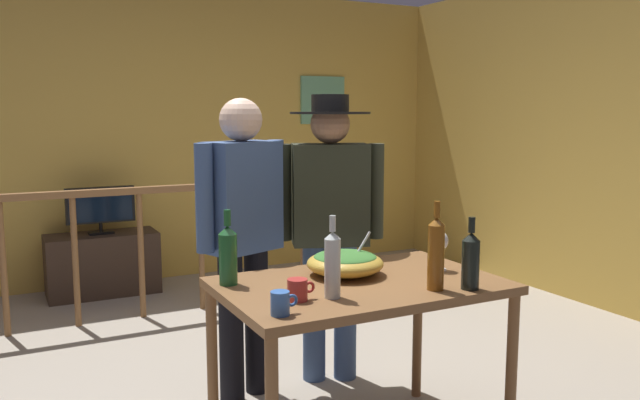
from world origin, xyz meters
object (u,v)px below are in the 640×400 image
(tv_console, at_px, (103,264))
(serving_table, at_px, (360,300))
(wine_bottle_amber, at_px, (436,252))
(person_standing_left, at_px, (243,225))
(framed_picture, at_px, (323,100))
(flat_screen_tv, at_px, (100,206))
(person_standing_right, at_px, (330,213))
(stair_railing, at_px, (143,233))
(salad_bowl, at_px, (345,262))
(wine_bottle_dark, at_px, (471,260))
(wine_bottle_green, at_px, (228,254))
(mug_red, at_px, (298,290))
(wine_bottle_clear, at_px, (332,263))
(mug_blue, at_px, (281,303))
(wine_glass, at_px, (439,242))

(tv_console, relative_size, serving_table, 0.74)
(wine_bottle_amber, bearing_deg, person_standing_left, 114.74)
(framed_picture, distance_m, serving_table, 3.94)
(framed_picture, bearing_deg, serving_table, -114.79)
(flat_screen_tv, xyz_separation_m, person_standing_left, (0.37, -2.38, 0.19))
(serving_table, xyz_separation_m, person_standing_right, (0.26, 0.77, 0.27))
(framed_picture, relative_size, stair_railing, 0.13)
(serving_table, height_order, salad_bowl, salad_bowl)
(stair_railing, relative_size, person_standing_right, 2.32)
(salad_bowl, height_order, wine_bottle_dark, wine_bottle_dark)
(serving_table, height_order, wine_bottle_green, wine_bottle_green)
(stair_railing, xyz_separation_m, mug_red, (0.08, -2.55, 0.19))
(wine_bottle_clear, bearing_deg, flat_screen_tv, 97.00)
(flat_screen_tv, distance_m, person_standing_left, 2.42)
(serving_table, bearing_deg, mug_red, -159.27)
(wine_bottle_dark, height_order, person_standing_right, person_standing_right)
(wine_bottle_dark, distance_m, person_standing_left, 1.25)
(wine_bottle_green, height_order, person_standing_left, person_standing_left)
(mug_red, height_order, person_standing_left, person_standing_left)
(mug_red, bearing_deg, person_standing_left, 83.38)
(wine_bottle_clear, xyz_separation_m, mug_blue, (-0.27, -0.11, -0.10))
(framed_picture, distance_m, wine_bottle_dark, 4.06)
(mug_red, bearing_deg, flat_screen_tv, 94.63)
(wine_bottle_clear, bearing_deg, serving_table, 36.15)
(wine_bottle_amber, bearing_deg, stair_railing, 103.97)
(stair_railing, distance_m, mug_red, 2.55)
(framed_picture, height_order, mug_red, framed_picture)
(salad_bowl, distance_m, person_standing_right, 0.71)
(salad_bowl, bearing_deg, wine_glass, -15.16)
(serving_table, bearing_deg, salad_bowl, 91.94)
(salad_bowl, relative_size, person_standing_right, 0.22)
(serving_table, height_order, wine_bottle_amber, wine_bottle_amber)
(stair_railing, xyz_separation_m, serving_table, (0.45, -2.41, 0.07))
(framed_picture, distance_m, tv_console, 2.65)
(person_standing_left, bearing_deg, mug_red, 62.94)
(stair_railing, relative_size, mug_red, 32.29)
(framed_picture, relative_size, person_standing_left, 0.30)
(mug_blue, bearing_deg, framed_picture, 60.70)
(serving_table, bearing_deg, framed_picture, 65.21)
(wine_bottle_amber, height_order, mug_red, wine_bottle_amber)
(framed_picture, distance_m, person_standing_right, 3.09)
(salad_bowl, bearing_deg, stair_railing, 101.00)
(serving_table, xyz_separation_m, person_standing_left, (-0.26, 0.77, 0.24))
(flat_screen_tv, bearing_deg, person_standing_left, -81.11)
(wine_bottle_clear, height_order, wine_bottle_amber, wine_bottle_amber)
(wine_bottle_amber, distance_m, mug_red, 0.60)
(wine_bottle_clear, xyz_separation_m, wine_bottle_amber, (0.44, -0.09, 0.02))
(stair_railing, distance_m, wine_bottle_dark, 2.85)
(wine_bottle_green, relative_size, person_standing_left, 0.20)
(mug_red, bearing_deg, salad_bowl, 36.16)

